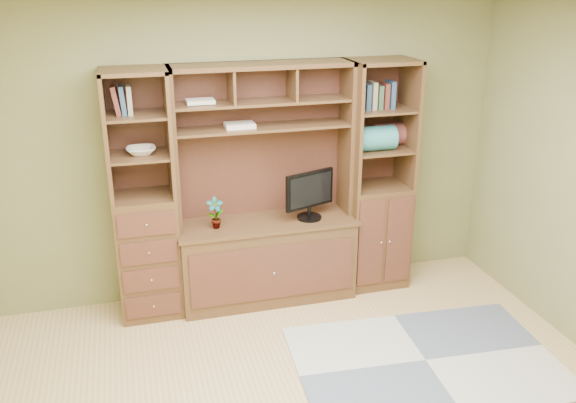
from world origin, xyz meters
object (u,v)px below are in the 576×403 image
object	(u,v)px
left_tower	(144,198)
monitor	(310,187)
right_tower	(378,177)
center_hutch	(266,189)

from	to	relation	value
left_tower	monitor	distance (m)	1.37
right_tower	monitor	xyz separation A→B (m)	(-0.65, -0.07, -0.00)
right_tower	left_tower	bearing A→B (deg)	180.00
left_tower	monitor	world-z (taller)	left_tower
center_hutch	right_tower	size ratio (longest dim) A/B	1.00
right_tower	monitor	bearing A→B (deg)	-173.44
center_hutch	right_tower	bearing A→B (deg)	2.23
left_tower	right_tower	distance (m)	2.02
left_tower	right_tower	bearing A→B (deg)	0.00
center_hutch	left_tower	size ratio (longest dim) A/B	1.00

